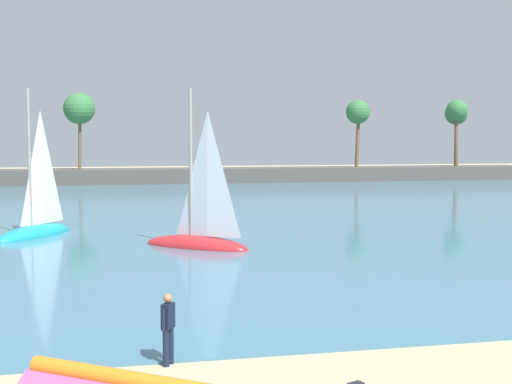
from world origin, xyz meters
name	(u,v)px	position (x,y,z in m)	size (l,w,h in m)	color
sea	(124,192)	(0.00, 61.53, 0.03)	(220.00, 107.32, 0.06)	teal
palm_headland	(119,161)	(-0.21, 75.12, 2.71)	(105.42, 7.03, 13.03)	#514C47
person_at_waterline	(168,327)	(-0.22, 7.79, 0.89)	(0.35, 0.48, 1.67)	#141E33
sailboat_near_shore	(36,221)	(-5.35, 30.55, 0.82)	(4.57, 5.83, 8.41)	teal
sailboat_mid_bay	(198,232)	(2.66, 24.62, 0.79)	(5.40, 4.85, 8.12)	red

